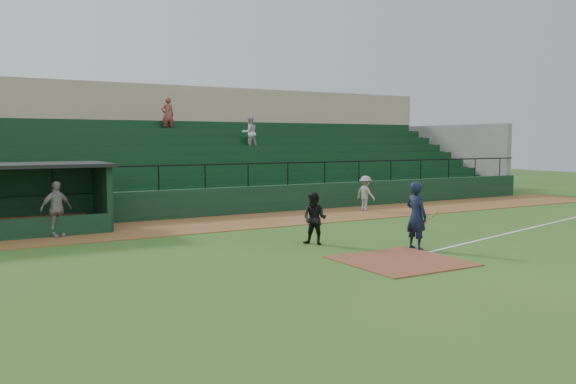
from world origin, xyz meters
TOP-DOWN VIEW (x-y plane):
  - ground at (0.00, 0.00)m, footprint 90.00×90.00m
  - warning_track at (0.00, 8.00)m, footprint 40.00×4.00m
  - home_plate_dirt at (0.00, -1.00)m, footprint 3.00×3.00m
  - foul_line at (8.00, 1.20)m, footprint 17.49×4.44m
  - stadium_structure at (-0.00, 16.46)m, footprint 38.00×13.08m
  - batter_at_plate at (1.54, 0.13)m, footprint 1.06×0.77m
  - umpire at (-0.63, 2.27)m, footprint 0.95×0.99m
  - runner at (6.00, 8.36)m, footprint 0.74×1.11m
  - dugout_player_a at (-7.28, 7.73)m, footprint 1.17×0.80m

SIDE VIEW (x-z plane):
  - ground at x=0.00m, z-range 0.00..0.00m
  - foul_line at x=8.00m, z-range 0.00..0.01m
  - warning_track at x=0.00m, z-range 0.00..0.03m
  - home_plate_dirt at x=0.00m, z-range 0.00..0.03m
  - umpire at x=-0.63m, z-range 0.00..1.62m
  - runner at x=6.00m, z-range 0.03..1.62m
  - dugout_player_a at x=-7.28m, z-range 0.03..1.88m
  - batter_at_plate at x=1.54m, z-range 0.00..2.01m
  - stadium_structure at x=0.00m, z-range -0.90..5.50m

